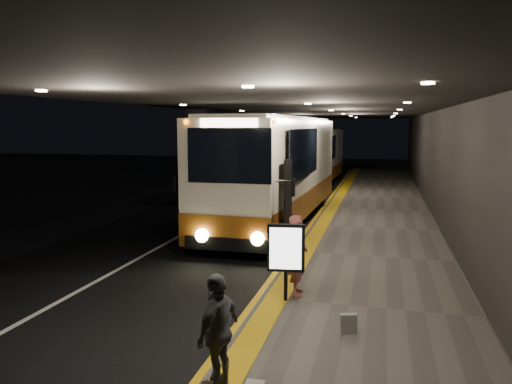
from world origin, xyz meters
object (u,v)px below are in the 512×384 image
at_px(passenger_boarding, 298,255).
at_px(info_sign, 286,250).
at_px(passenger_waiting_grey, 218,331).
at_px(stanchion_post, 294,248).
at_px(bag_polka, 348,324).
at_px(coach_main, 277,174).
at_px(coach_second, 315,159).

height_order(passenger_boarding, info_sign, passenger_boarding).
bearing_deg(passenger_waiting_grey, stanchion_post, -167.11).
relative_size(passenger_boarding, bag_polka, 4.91).
relative_size(coach_main, passenger_waiting_grey, 7.85).
height_order(coach_main, info_sign, coach_main).
bearing_deg(passenger_boarding, info_sign, 150.98).
height_order(coach_second, passenger_boarding, coach_second).
bearing_deg(passenger_boarding, coach_second, -3.07).
bearing_deg(passenger_waiting_grey, coach_second, -162.00).
height_order(passenger_boarding, bag_polka, passenger_boarding).
xyz_separation_m(passenger_waiting_grey, stanchion_post, (0.06, 5.87, -0.23)).
bearing_deg(coach_main, passenger_boarding, -73.67).
height_order(coach_main, bag_polka, coach_main).
bearing_deg(passenger_waiting_grey, coach_main, -158.37).
bearing_deg(coach_second, stanchion_post, -81.97).
distance_m(coach_main, stanchion_post, 7.27).
relative_size(coach_main, info_sign, 7.88).
relative_size(passenger_waiting_grey, info_sign, 1.00).
bearing_deg(stanchion_post, passenger_boarding, -77.96).
xyz_separation_m(coach_main, info_sign, (2.10, -9.15, -0.67)).
relative_size(info_sign, stanchion_post, 1.37).
xyz_separation_m(bag_polka, stanchion_post, (-1.59, 3.58, 0.42)).
height_order(bag_polka, stanchion_post, stanchion_post).
bearing_deg(bag_polka, passenger_waiting_grey, -125.73).
distance_m(coach_main, passenger_boarding, 9.00).
xyz_separation_m(coach_second, stanchion_post, (2.09, -19.63, -0.91)).
bearing_deg(coach_main, bag_polka, -69.96).
bearing_deg(info_sign, coach_main, 95.75).
height_order(coach_second, info_sign, coach_second).
xyz_separation_m(info_sign, stanchion_post, (-0.20, 2.23, -0.51)).
height_order(coach_main, passenger_waiting_grey, coach_main).
xyz_separation_m(passenger_waiting_grey, info_sign, (0.26, 3.64, 0.28)).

